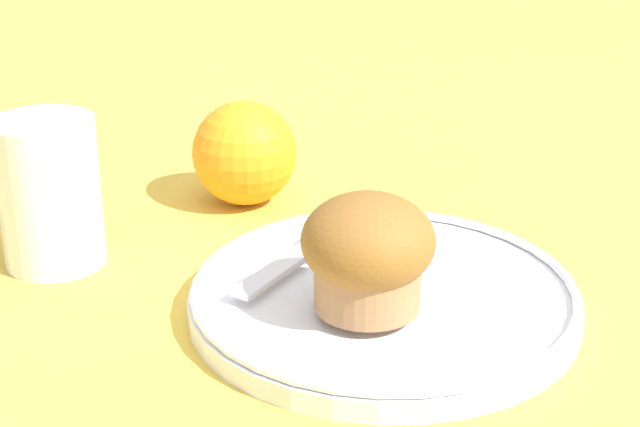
% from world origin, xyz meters
% --- Properties ---
extents(ground_plane, '(3.00, 3.00, 0.00)m').
position_xyz_m(ground_plane, '(0.00, 0.00, 0.00)').
color(ground_plane, gold).
extents(plate, '(0.25, 0.25, 0.02)m').
position_xyz_m(plate, '(0.02, -0.00, 0.01)').
color(plate, white).
rests_on(plate, ground_plane).
extents(muffin, '(0.08, 0.08, 0.07)m').
position_xyz_m(muffin, '(-0.01, -0.01, 0.06)').
color(muffin, '#9E7047').
rests_on(muffin, plate).
extents(cream_ramekin, '(0.06, 0.06, 0.02)m').
position_xyz_m(cream_ramekin, '(0.05, 0.04, 0.03)').
color(cream_ramekin, silver).
rests_on(cream_ramekin, plate).
extents(berry_pair, '(0.03, 0.01, 0.01)m').
position_xyz_m(berry_pair, '(0.03, 0.03, 0.03)').
color(berry_pair, maroon).
rests_on(berry_pair, plate).
extents(butter_knife, '(0.15, 0.03, 0.00)m').
position_xyz_m(butter_knife, '(0.02, 0.07, 0.02)').
color(butter_knife, silver).
rests_on(butter_knife, plate).
extents(orange_fruit, '(0.08, 0.08, 0.08)m').
position_xyz_m(orange_fruit, '(0.10, 0.19, 0.04)').
color(orange_fruit, orange).
rests_on(orange_fruit, ground_plane).
extents(juice_glass, '(0.07, 0.07, 0.10)m').
position_xyz_m(juice_glass, '(-0.06, 0.22, 0.05)').
color(juice_glass, silver).
rests_on(juice_glass, ground_plane).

